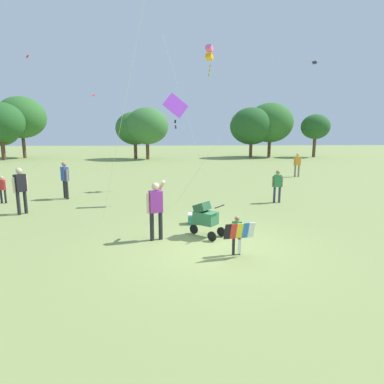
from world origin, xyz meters
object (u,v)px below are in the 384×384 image
Objects in this scene: kite_green_novelty at (209,53)px; person_red_shirt at (277,184)px; stroller at (205,216)px; kite_orange_delta at (177,108)px; person_kid_running at (20,187)px; child_with_butterfly_kite at (237,232)px; person_adult_flyer at (156,206)px; cooler_box at (195,218)px; person_couple_left at (2,187)px; person_back_turned at (297,163)px; person_sitting_far at (65,177)px.

kite_green_novelty reaches higher than person_red_shirt.
person_red_shirt is (2.57, -4.18, -6.13)m from kite_green_novelty.
kite_orange_delta reaches higher than stroller.
kite_orange_delta is 2.66× the size of person_kid_running.
person_red_shirt is (2.82, 5.93, 0.22)m from child_with_butterfly_kite.
person_adult_flyer is 0.37× the size of kite_orange_delta.
cooler_box is at bearing 107.18° from child_with_butterfly_kite.
child_with_butterfly_kite is at bearing -35.75° from person_couple_left.
person_adult_flyer is 1.08× the size of person_back_turned.
child_with_butterfly_kite is 3.02m from cooler_box.
kite_orange_delta is 2.89× the size of person_back_turned.
person_kid_running is at bearing -171.53° from person_red_shirt.
kite_green_novelty reaches higher than person_sitting_far.
person_back_turned is (8.02, 7.60, -3.02)m from kite_orange_delta.
kite_orange_delta is (-0.78, 4.61, 3.35)m from stroller.
stroller is at bearing -24.03° from person_kid_running.
person_kid_running is at bearing -49.31° from person_couple_left.
person_couple_left is 0.68× the size of person_kid_running.
kite_orange_delta reaches higher than person_adult_flyer.
person_back_turned is at bearing 55.25° from person_adult_flyer.
kite_orange_delta is (0.62, 4.86, 2.96)m from person_adult_flyer.
person_red_shirt is at bearing 64.55° from child_with_butterfly_kite.
person_red_shirt is 0.81× the size of person_kid_running.
kite_green_novelty reaches higher than person_back_turned.
kite_orange_delta is 8.10m from person_couple_left.
person_sitting_far is at bearing 132.11° from child_with_butterfly_kite.
kite_green_novelty is 9.99m from cooler_box.
child_with_butterfly_kite is 6.58m from person_red_shirt.
child_with_butterfly_kite is at bearing -31.69° from person_kid_running.
stroller is 0.23× the size of kite_orange_delta.
person_sitting_far reaches higher than child_with_butterfly_kite.
person_sitting_far is 2.83m from person_kid_running.
child_with_butterfly_kite is 7.14m from kite_orange_delta.
stroller is at bearing -80.38° from kite_orange_delta.
child_with_butterfly_kite is at bearing -76.77° from kite_orange_delta.
person_kid_running reaches higher than person_red_shirt.
person_back_turned is (6.32, 3.63, -6.01)m from kite_green_novelty.
child_with_butterfly_kite is 8.47m from person_kid_running.
person_kid_running is at bearing 148.35° from person_adult_flyer.
child_with_butterfly_kite reaches higher than cooler_box.
person_back_turned is at bearing 43.47° from kite_orange_delta.
person_adult_flyer is 0.99× the size of person_kid_running.
person_couple_left is at bearing 143.12° from person_adult_flyer.
kite_green_novelty is at bearing 83.89° from stroller.
stroller is 0.88× the size of person_couple_left.
person_back_turned reaches higher than person_red_shirt.
person_sitting_far is 3.75× the size of cooler_box.
kite_green_novelty reaches higher than person_couple_left.
person_adult_flyer is 5.72m from kite_orange_delta.
person_adult_flyer is at bearing -126.81° from cooler_box.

